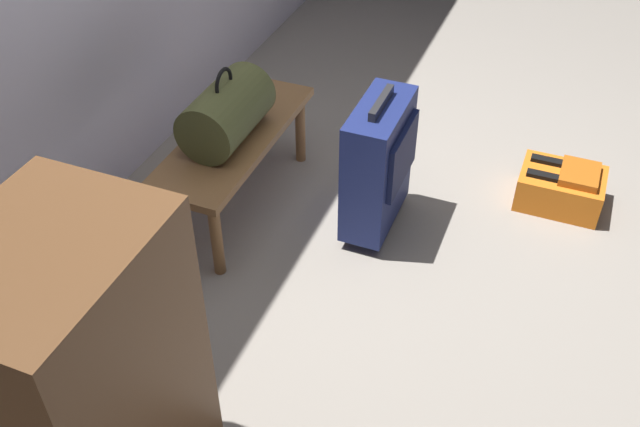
% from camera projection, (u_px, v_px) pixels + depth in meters
% --- Properties ---
extents(ground_plane, '(6.60, 6.60, 0.00)m').
position_uv_depth(ground_plane, '(434.00, 250.00, 3.16)').
color(ground_plane, gray).
extents(bench, '(1.00, 0.36, 0.40)m').
position_uv_depth(bench, '(234.00, 145.00, 3.20)').
color(bench, olive).
rests_on(bench, ground).
extents(duffel_bag_olive, '(0.44, 0.26, 0.34)m').
position_uv_depth(duffel_bag_olive, '(227.00, 112.00, 3.04)').
color(duffel_bag_olive, '#51562D').
rests_on(duffel_bag_olive, bench).
extents(cell_phone, '(0.07, 0.14, 0.01)m').
position_uv_depth(cell_phone, '(257.00, 93.00, 3.41)').
color(cell_phone, silver).
rests_on(cell_phone, bench).
extents(suitcase_upright_navy, '(0.44, 0.22, 0.66)m').
position_uv_depth(suitcase_upright_navy, '(378.00, 164.00, 3.08)').
color(suitcase_upright_navy, navy).
rests_on(suitcase_upright_navy, ground).
extents(backpack_orange, '(0.28, 0.38, 0.21)m').
position_uv_depth(backpack_orange, '(561.00, 187.00, 3.35)').
color(backpack_orange, orange).
rests_on(backpack_orange, ground).
extents(side_cabinet, '(0.56, 0.44, 1.10)m').
position_uv_depth(side_cabinet, '(87.00, 399.00, 1.90)').
color(side_cabinet, brown).
rests_on(side_cabinet, ground).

